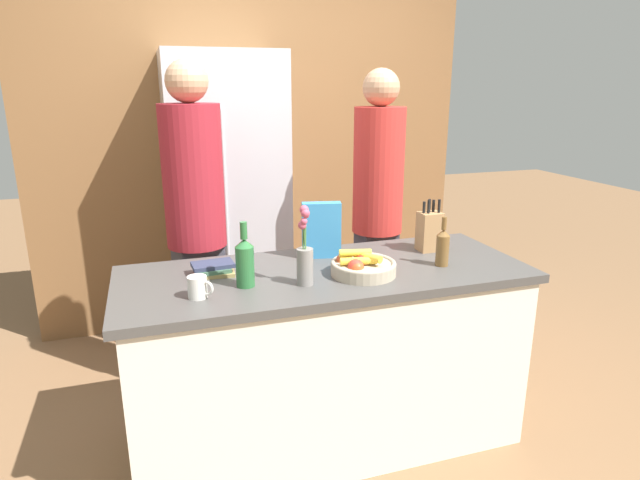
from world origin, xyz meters
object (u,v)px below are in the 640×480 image
(person_at_sink, at_px, (196,215))
(cereal_box, at_px, (321,230))
(knife_block, at_px, (430,231))
(bottle_vinegar, at_px, (245,261))
(fruit_bowl, at_px, (361,266))
(flower_vase, at_px, (305,257))
(person_in_blue, at_px, (378,204))
(bottle_oil, at_px, (443,247))
(book_stack, at_px, (214,269))
(refrigerator, at_px, (228,203))
(coffee_mug, at_px, (198,287))

(person_at_sink, bearing_deg, cereal_box, -54.57)
(knife_block, xyz_separation_m, cereal_box, (-0.56, 0.07, 0.03))
(cereal_box, relative_size, bottle_vinegar, 0.98)
(fruit_bowl, xyz_separation_m, bottle_vinegar, (-0.52, 0.02, 0.07))
(person_at_sink, bearing_deg, bottle_vinegar, -97.43)
(flower_vase, xyz_separation_m, cereal_box, (0.18, 0.34, 0.01))
(cereal_box, height_order, person_in_blue, person_in_blue)
(bottle_oil, bearing_deg, person_in_blue, 90.99)
(book_stack, xyz_separation_m, person_in_blue, (1.03, 0.52, 0.12))
(book_stack, relative_size, bottle_vinegar, 0.69)
(refrigerator, xyz_separation_m, book_stack, (-0.24, -1.17, -0.04))
(refrigerator, bearing_deg, flower_vase, -85.25)
(bottle_vinegar, height_order, person_at_sink, person_at_sink)
(refrigerator, bearing_deg, book_stack, -101.59)
(bottle_oil, bearing_deg, bottle_vinegar, 178.92)
(fruit_bowl, bearing_deg, refrigerator, 105.90)
(refrigerator, height_order, coffee_mug, refrigerator)
(fruit_bowl, bearing_deg, person_in_blue, 61.45)
(person_in_blue, bearing_deg, bottle_vinegar, -147.60)
(fruit_bowl, relative_size, person_at_sink, 0.16)
(knife_block, bearing_deg, person_in_blue, 98.24)
(fruit_bowl, xyz_separation_m, flower_vase, (-0.27, -0.04, 0.08))
(book_stack, bearing_deg, coffee_mug, -109.66)
(knife_block, height_order, bottle_vinegar, bottle_vinegar)
(fruit_bowl, distance_m, coffee_mug, 0.72)
(bottle_oil, bearing_deg, book_stack, 168.85)
(cereal_box, height_order, book_stack, cereal_box)
(knife_block, height_order, cereal_box, cereal_box)
(flower_vase, xyz_separation_m, person_at_sink, (-0.38, 0.75, 0.04))
(fruit_bowl, bearing_deg, flower_vase, -172.36)
(person_at_sink, bearing_deg, coffee_mug, -113.58)
(cereal_box, distance_m, bottle_oil, 0.58)
(refrigerator, relative_size, knife_block, 7.10)
(flower_vase, bearing_deg, coffee_mug, -178.47)
(refrigerator, height_order, knife_block, refrigerator)
(knife_block, xyz_separation_m, bottle_vinegar, (-0.99, -0.21, 0.01))
(flower_vase, height_order, cereal_box, flower_vase)
(flower_vase, distance_m, bottle_vinegar, 0.25)
(fruit_bowl, xyz_separation_m, knife_block, (0.47, 0.24, 0.06))
(book_stack, height_order, person_at_sink, person_at_sink)
(knife_block, xyz_separation_m, bottle_oil, (-0.06, -0.23, -0.01))
(flower_vase, relative_size, person_in_blue, 0.19)
(cereal_box, xyz_separation_m, bottle_vinegar, (-0.43, -0.28, -0.03))
(knife_block, bearing_deg, fruit_bowl, -153.32)
(book_stack, xyz_separation_m, bottle_vinegar, (0.11, -0.19, 0.08))
(book_stack, bearing_deg, fruit_bowl, -18.37)
(knife_block, height_order, book_stack, knife_block)
(bottle_vinegar, height_order, person_in_blue, person_in_blue)
(fruit_bowl, distance_m, bottle_vinegar, 0.52)
(refrigerator, relative_size, coffee_mug, 18.99)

